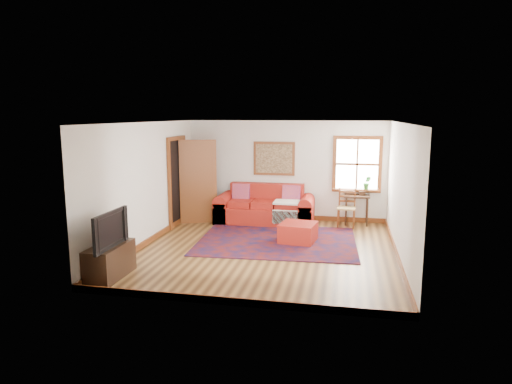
% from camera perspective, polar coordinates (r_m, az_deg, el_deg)
% --- Properties ---
extents(ground, '(5.50, 5.50, 0.00)m').
position_cam_1_polar(ground, '(9.13, 1.34, -7.20)').
color(ground, '#462A13').
rests_on(ground, ground).
extents(room_envelope, '(5.04, 5.54, 2.52)m').
position_cam_1_polar(room_envelope, '(8.81, 1.40, 3.15)').
color(room_envelope, silver).
rests_on(room_envelope, ground).
extents(window, '(1.18, 0.20, 1.38)m').
position_cam_1_polar(window, '(11.39, 12.66, 2.71)').
color(window, white).
rests_on(window, ground).
extents(doorway, '(0.89, 1.08, 2.14)m').
position_cam_1_polar(doorway, '(11.15, -8.24, 1.43)').
color(doorway, black).
rests_on(doorway, ground).
extents(framed_artwork, '(1.05, 0.07, 0.85)m').
position_cam_1_polar(framed_artwork, '(11.52, 2.27, 4.20)').
color(framed_artwork, brown).
rests_on(framed_artwork, ground).
extents(persian_rug, '(3.40, 2.78, 0.02)m').
position_cam_1_polar(persian_rug, '(9.71, 2.66, -6.11)').
color(persian_rug, '#5A110C').
rests_on(persian_rug, ground).
extents(red_leather_sofa, '(2.39, 0.99, 0.94)m').
position_cam_1_polar(red_leather_sofa, '(11.31, 1.15, -2.25)').
color(red_leather_sofa, '#A11E14').
rests_on(red_leather_sofa, ground).
extents(red_ottoman, '(0.80, 0.80, 0.40)m').
position_cam_1_polar(red_ottoman, '(9.64, 5.28, -5.08)').
color(red_ottoman, '#A11E14').
rests_on(red_ottoman, ground).
extents(side_table, '(0.60, 0.45, 0.72)m').
position_cam_1_polar(side_table, '(11.31, 12.49, -1.01)').
color(side_table, '#311C10').
rests_on(side_table, ground).
extents(ladder_back_chair, '(0.45, 0.43, 0.91)m').
position_cam_1_polar(ladder_back_chair, '(11.08, 11.26, -1.74)').
color(ladder_back_chair, tan).
rests_on(ladder_back_chair, ground).
extents(media_cabinet, '(0.45, 0.99, 0.55)m').
position_cam_1_polar(media_cabinet, '(7.95, -17.81, -8.23)').
color(media_cabinet, '#311C10').
rests_on(media_cabinet, ground).
extents(television, '(0.14, 1.03, 0.59)m').
position_cam_1_polar(television, '(7.68, -18.35, -4.46)').
color(television, black).
rests_on(television, media_cabinet).
extents(candle_hurricane, '(0.12, 0.12, 0.18)m').
position_cam_1_polar(candle_hurricane, '(8.16, -16.28, -5.07)').
color(candle_hurricane, silver).
rests_on(candle_hurricane, media_cabinet).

